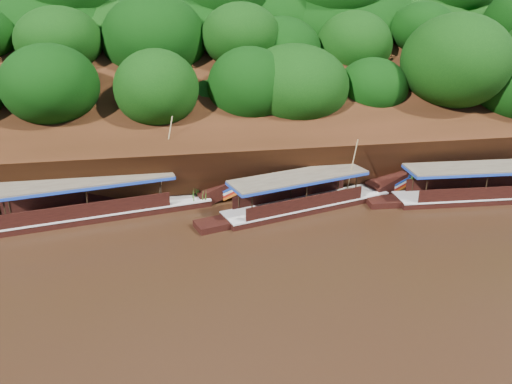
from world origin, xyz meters
The scene contains 6 objects.
ground centered at (0.00, 0.00, 0.00)m, with size 160.00×160.00×0.00m, color black.
riverbank centered at (-0.01, 22.73, 1.89)m, with size 120.00×30.06×19.40m.
boat_0 centered at (12.92, 6.62, 0.52)m, with size 14.37×3.11×5.18m.
boat_1 centered at (0.99, 7.54, 0.51)m, with size 13.13×5.38×4.68m.
boat_2 centered at (-11.40, 8.61, 0.55)m, with size 15.60×4.92×6.20m.
reeds centered at (-2.36, 9.44, 0.90)m, with size 48.80×2.44×2.05m.
Camera 1 is at (-7.86, -20.28, 12.59)m, focal length 35.00 mm.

